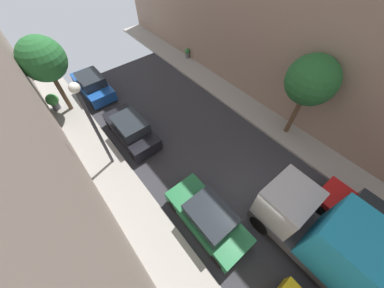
{
  "coord_description": "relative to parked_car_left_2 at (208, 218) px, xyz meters",
  "views": [
    {
      "loc": [
        -5.42,
        -1.21,
        10.35
      ],
      "look_at": [
        -0.44,
        4.86,
        0.5
      ],
      "focal_mm": 19.94,
      "sensor_mm": 36.0,
      "label": 1
    }
  ],
  "objects": [
    {
      "name": "sidewalk_left",
      "position": [
        -2.3,
        -0.96,
        -0.64
      ],
      "size": [
        2.0,
        44.0,
        0.15
      ],
      "primitive_type": "cube",
      "color": "gray",
      "rests_on": "ground"
    },
    {
      "name": "potted_plant_4",
      "position": [
        -2.8,
        17.61,
        -0.05
      ],
      "size": [
        0.63,
        0.63,
        0.92
      ],
      "color": "brown",
      "rests_on": "sidewalk_left"
    },
    {
      "name": "parked_car_left_3",
      "position": [
        0.0,
        7.02,
        0.0
      ],
      "size": [
        1.78,
        4.2,
        1.57
      ],
      "color": "black",
      "rests_on": "ground"
    },
    {
      "name": "parked_car_left_4",
      "position": [
        0.0,
        12.79,
        0.0
      ],
      "size": [
        1.78,
        4.2,
        1.57
      ],
      "color": "#194799",
      "rests_on": "ground"
    },
    {
      "name": "lamp_post",
      "position": [
        -1.9,
        6.04,
        2.95
      ],
      "size": [
        0.44,
        0.44,
        5.31
      ],
      "color": "#333338",
      "rests_on": "sidewalk_left"
    },
    {
      "name": "street_tree_1",
      "position": [
        7.83,
        1.12,
        3.19
      ],
      "size": [
        2.61,
        2.61,
        5.09
      ],
      "color": "brown",
      "rests_on": "sidewalk_right"
    },
    {
      "name": "sidewalk_right",
      "position": [
        7.7,
        -0.96,
        -0.64
      ],
      "size": [
        2.0,
        44.0,
        0.15
      ],
      "primitive_type": "cube",
      "color": "gray",
      "rests_on": "ground"
    },
    {
      "name": "ground",
      "position": [
        2.7,
        -0.96,
        -0.72
      ],
      "size": [
        32.0,
        32.0,
        0.0
      ],
      "primitive_type": "plane",
      "color": "#2D2D33"
    },
    {
      "name": "delivery_truck",
      "position": [
        2.7,
        -4.46,
        1.07
      ],
      "size": [
        2.26,
        6.6,
        3.38
      ],
      "color": "#4C4C51",
      "rests_on": "ground"
    },
    {
      "name": "parked_car_right_2",
      "position": [
        5.4,
        -4.63,
        0.0
      ],
      "size": [
        1.78,
        4.2,
        1.57
      ],
      "color": "red",
      "rests_on": "ground"
    },
    {
      "name": "potted_plant_1",
      "position": [
        -2.86,
        12.67,
        0.09
      ],
      "size": [
        0.79,
        0.79,
        1.16
      ],
      "color": "slate",
      "rests_on": "sidewalk_left"
    },
    {
      "name": "parked_car_left_2",
      "position": [
        0.0,
        0.0,
        0.0
      ],
      "size": [
        1.78,
        4.2,
        1.57
      ],
      "color": "#1E6638",
      "rests_on": "ground"
    },
    {
      "name": "street_tree_0",
      "position": [
        -2.11,
        12.03,
        3.13
      ],
      "size": [
        2.57,
        2.57,
        5.01
      ],
      "color": "brown",
      "rests_on": "sidewalk_left"
    },
    {
      "name": "potted_plant_0",
      "position": [
        8.5,
        12.15,
        -0.14
      ],
      "size": [
        0.43,
        0.43,
        0.81
      ],
      "color": "slate",
      "rests_on": "sidewalk_right"
    }
  ]
}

